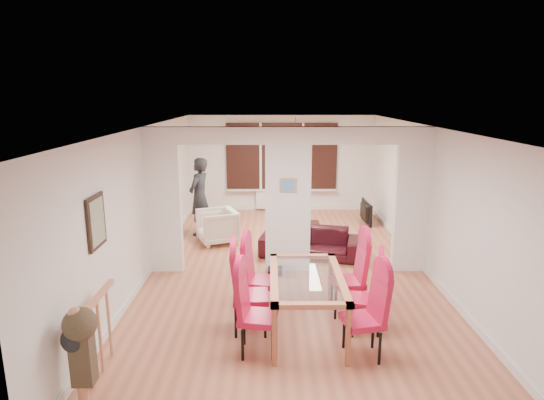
{
  "coord_description": "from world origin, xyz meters",
  "views": [
    {
      "loc": [
        -0.32,
        -7.82,
        3.13
      ],
      "look_at": [
        -0.28,
        0.6,
        1.18
      ],
      "focal_mm": 30.0,
      "sensor_mm": 36.0,
      "label": 1
    }
  ],
  "objects_px": {
    "dining_chair_la": "(258,311)",
    "dining_chair_rc": "(348,276)",
    "dining_chair_ra": "(363,314)",
    "person": "(199,197)",
    "sofa": "(310,242)",
    "television": "(363,212)",
    "bowl": "(300,221)",
    "dining_chair_lb": "(251,290)",
    "dining_chair_lc": "(261,276)",
    "dining_table": "(306,304)",
    "armchair": "(217,226)",
    "dining_chair_rb": "(364,295)",
    "coffee_table": "(300,227)",
    "bottle": "(294,216)"
  },
  "relations": [
    {
      "from": "dining_chair_la",
      "to": "dining_chair_rc",
      "type": "height_order",
      "value": "dining_chair_rc"
    },
    {
      "from": "dining_chair_ra",
      "to": "person",
      "type": "xyz_separation_m",
      "value": [
        -2.71,
        5.02,
        0.33
      ]
    },
    {
      "from": "sofa",
      "to": "television",
      "type": "distance_m",
      "value": 2.85
    },
    {
      "from": "bowl",
      "to": "dining_chair_lb",
      "type": "bearing_deg",
      "value": -101.83
    },
    {
      "from": "dining_chair_la",
      "to": "dining_chair_lc",
      "type": "xyz_separation_m",
      "value": [
        0.01,
        1.14,
        -0.01
      ]
    },
    {
      "from": "dining_table",
      "to": "dining_chair_lc",
      "type": "bearing_deg",
      "value": 135.1
    },
    {
      "from": "dining_table",
      "to": "armchair",
      "type": "height_order",
      "value": "dining_table"
    },
    {
      "from": "dining_chair_lc",
      "to": "person",
      "type": "relative_size",
      "value": 0.61
    },
    {
      "from": "dining_chair_la",
      "to": "armchair",
      "type": "bearing_deg",
      "value": 112.75
    },
    {
      "from": "dining_chair_rb",
      "to": "dining_chair_ra",
      "type": "bearing_deg",
      "value": -89.4
    },
    {
      "from": "dining_chair_ra",
      "to": "dining_chair_rb",
      "type": "bearing_deg",
      "value": 63.94
    },
    {
      "from": "dining_chair_rb",
      "to": "dining_chair_rc",
      "type": "distance_m",
      "value": 0.54
    },
    {
      "from": "dining_chair_lc",
      "to": "dining_chair_rb",
      "type": "bearing_deg",
      "value": -12.12
    },
    {
      "from": "dining_chair_rc",
      "to": "coffee_table",
      "type": "height_order",
      "value": "dining_chair_rc"
    },
    {
      "from": "dining_chair_la",
      "to": "dining_chair_rb",
      "type": "bearing_deg",
      "value": 30.22
    },
    {
      "from": "dining_chair_lb",
      "to": "dining_chair_lc",
      "type": "distance_m",
      "value": 0.62
    },
    {
      "from": "person",
      "to": "television",
      "type": "xyz_separation_m",
      "value": [
        3.92,
        0.94,
        -0.61
      ]
    },
    {
      "from": "dining_chair_lb",
      "to": "dining_chair_rb",
      "type": "distance_m",
      "value": 1.52
    },
    {
      "from": "dining_chair_rc",
      "to": "sofa",
      "type": "xyz_separation_m",
      "value": [
        -0.33,
        2.43,
        -0.29
      ]
    },
    {
      "from": "bowl",
      "to": "armchair",
      "type": "bearing_deg",
      "value": -155.33
    },
    {
      "from": "bottle",
      "to": "coffee_table",
      "type": "bearing_deg",
      "value": -7.65
    },
    {
      "from": "dining_chair_lc",
      "to": "sofa",
      "type": "relative_size",
      "value": 0.56
    },
    {
      "from": "person",
      "to": "bottle",
      "type": "xyz_separation_m",
      "value": [
        2.15,
        0.25,
        -0.53
      ]
    },
    {
      "from": "dining_chair_la",
      "to": "dining_chair_lb",
      "type": "relative_size",
      "value": 0.94
    },
    {
      "from": "dining_chair_lb",
      "to": "person",
      "type": "relative_size",
      "value": 0.66
    },
    {
      "from": "sofa",
      "to": "person",
      "type": "distance_m",
      "value": 2.86
    },
    {
      "from": "dining_table",
      "to": "television",
      "type": "relative_size",
      "value": 1.82
    },
    {
      "from": "dining_chair_la",
      "to": "armchair",
      "type": "height_order",
      "value": "dining_chair_la"
    },
    {
      "from": "dining_chair_lb",
      "to": "dining_chair_rc",
      "type": "xyz_separation_m",
      "value": [
        1.38,
        0.51,
        -0.01
      ]
    },
    {
      "from": "person",
      "to": "television",
      "type": "relative_size",
      "value": 1.88
    },
    {
      "from": "dining_chair_la",
      "to": "person",
      "type": "xyz_separation_m",
      "value": [
        -1.45,
        4.93,
        0.33
      ]
    },
    {
      "from": "coffee_table",
      "to": "dining_chair_rb",
      "type": "bearing_deg",
      "value": -83.19
    },
    {
      "from": "person",
      "to": "dining_chair_lc",
      "type": "bearing_deg",
      "value": 41.18
    },
    {
      "from": "dining_table",
      "to": "bottle",
      "type": "xyz_separation_m",
      "value": [
        0.07,
        4.66,
        -0.05
      ]
    },
    {
      "from": "dining_table",
      "to": "television",
      "type": "height_order",
      "value": "dining_table"
    },
    {
      "from": "dining_chair_rb",
      "to": "armchair",
      "type": "height_order",
      "value": "dining_chair_rb"
    },
    {
      "from": "armchair",
      "to": "television",
      "type": "bearing_deg",
      "value": 93.01
    },
    {
      "from": "dining_chair_ra",
      "to": "bottle",
      "type": "height_order",
      "value": "dining_chair_ra"
    },
    {
      "from": "armchair",
      "to": "bottle",
      "type": "height_order",
      "value": "armchair"
    },
    {
      "from": "dining_chair_rb",
      "to": "television",
      "type": "height_order",
      "value": "dining_chair_rb"
    },
    {
      "from": "sofa",
      "to": "dining_chair_lc",
      "type": "bearing_deg",
      "value": -99.94
    },
    {
      "from": "television",
      "to": "bowl",
      "type": "bearing_deg",
      "value": 111.66
    },
    {
      "from": "dining_chair_lb",
      "to": "person",
      "type": "height_order",
      "value": "person"
    },
    {
      "from": "coffee_table",
      "to": "bottle",
      "type": "distance_m",
      "value": 0.29
    },
    {
      "from": "armchair",
      "to": "sofa",
      "type": "bearing_deg",
      "value": 45.13
    },
    {
      "from": "dining_chair_ra",
      "to": "bottle",
      "type": "bearing_deg",
      "value": 83.18
    },
    {
      "from": "dining_chair_lb",
      "to": "dining_chair_rb",
      "type": "xyz_separation_m",
      "value": [
        1.51,
        -0.01,
        -0.06
      ]
    },
    {
      "from": "dining_chair_la",
      "to": "bottle",
      "type": "height_order",
      "value": "dining_chair_la"
    },
    {
      "from": "dining_table",
      "to": "television",
      "type": "distance_m",
      "value": 5.66
    },
    {
      "from": "dining_chair_ra",
      "to": "sofa",
      "type": "distance_m",
      "value": 3.59
    }
  ]
}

